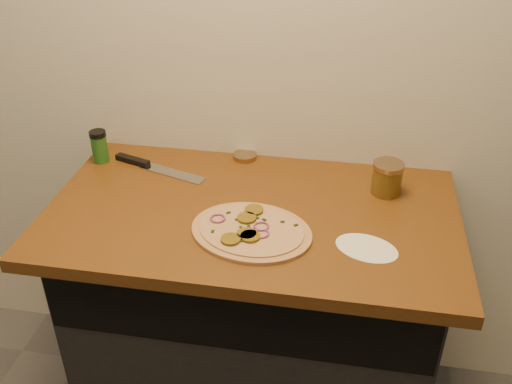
% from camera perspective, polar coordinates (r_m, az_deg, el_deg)
% --- Properties ---
extents(cabinet, '(1.10, 0.60, 0.86)m').
position_cam_1_polar(cabinet, '(1.99, -0.20, -12.55)').
color(cabinet, black).
rests_on(cabinet, ground).
extents(countertop, '(1.20, 0.70, 0.04)m').
position_cam_1_polar(countertop, '(1.68, -0.41, -2.24)').
color(countertop, brown).
rests_on(countertop, cabinet).
extents(pizza, '(0.40, 0.40, 0.02)m').
position_cam_1_polar(pizza, '(1.57, -0.52, -3.89)').
color(pizza, tan).
rests_on(pizza, countertop).
extents(chefs_knife, '(0.33, 0.14, 0.02)m').
position_cam_1_polar(chefs_knife, '(1.91, -10.46, 2.55)').
color(chefs_knife, '#B7BAC1').
rests_on(chefs_knife, countertop).
extents(mason_jar_lid, '(0.10, 0.10, 0.02)m').
position_cam_1_polar(mason_jar_lid, '(1.93, -1.13, 3.61)').
color(mason_jar_lid, '#9B7F5A').
rests_on(mason_jar_lid, countertop).
extents(salsa_jar, '(0.09, 0.09, 0.10)m').
position_cam_1_polar(salsa_jar, '(1.76, 12.96, 1.37)').
color(salsa_jar, maroon).
rests_on(salsa_jar, countertop).
extents(spice_shaker, '(0.05, 0.05, 0.11)m').
position_cam_1_polar(spice_shaker, '(1.96, -15.39, 4.43)').
color(spice_shaker, '#22591C').
rests_on(spice_shaker, countertop).
extents(flour_spill, '(0.22, 0.22, 0.00)m').
position_cam_1_polar(flour_spill, '(1.54, 11.00, -5.52)').
color(flour_spill, white).
rests_on(flour_spill, countertop).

